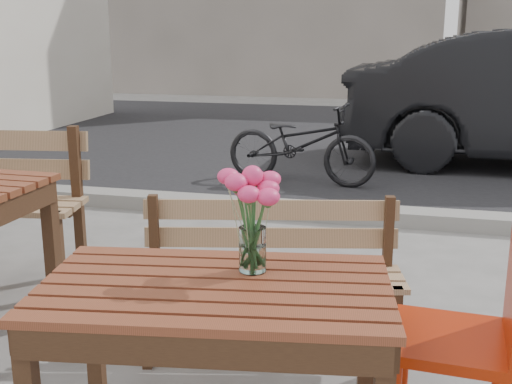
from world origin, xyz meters
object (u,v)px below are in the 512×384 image
(main_table, at_px, (215,317))
(main_vase, at_px, (252,207))
(red_chair, at_px, (478,327))
(bicycle, at_px, (301,144))

(main_table, height_order, main_vase, main_vase)
(red_chair, height_order, main_vase, main_vase)
(bicycle, bearing_deg, main_vase, -164.01)
(main_table, distance_m, bicycle, 4.43)
(main_vase, height_order, bicycle, main_vase)
(main_vase, distance_m, bicycle, 4.33)
(red_chair, relative_size, bicycle, 0.56)
(main_table, xyz_separation_m, red_chair, (0.86, 0.31, -0.09))
(bicycle, bearing_deg, red_chair, -153.47)
(red_chair, relative_size, main_vase, 2.36)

